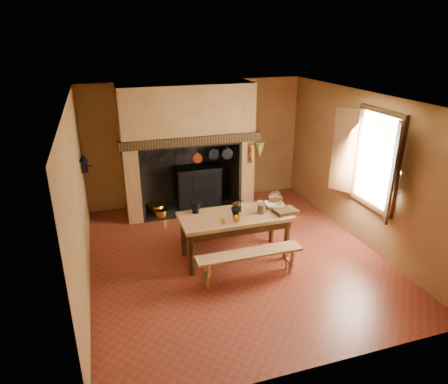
# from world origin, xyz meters

# --- Properties ---
(floor) EXTENTS (5.50, 5.50, 0.00)m
(floor) POSITION_xyz_m (0.00, 0.00, 0.00)
(floor) COLOR maroon
(floor) RESTS_ON ground
(ceiling) EXTENTS (5.50, 5.50, 0.00)m
(ceiling) POSITION_xyz_m (0.00, 0.00, 2.80)
(ceiling) COLOR silver
(ceiling) RESTS_ON back_wall
(back_wall) EXTENTS (5.00, 0.02, 2.80)m
(back_wall) POSITION_xyz_m (0.00, 2.75, 1.40)
(back_wall) COLOR olive
(back_wall) RESTS_ON floor
(wall_left) EXTENTS (0.02, 5.50, 2.80)m
(wall_left) POSITION_xyz_m (-2.50, 0.00, 1.40)
(wall_left) COLOR olive
(wall_left) RESTS_ON floor
(wall_right) EXTENTS (0.02, 5.50, 2.80)m
(wall_right) POSITION_xyz_m (2.50, 0.00, 1.40)
(wall_right) COLOR olive
(wall_right) RESTS_ON floor
(wall_front) EXTENTS (5.00, 0.02, 2.80)m
(wall_front) POSITION_xyz_m (0.00, -2.75, 1.40)
(wall_front) COLOR olive
(wall_front) RESTS_ON floor
(chimney_breast) EXTENTS (2.95, 0.96, 2.80)m
(chimney_breast) POSITION_xyz_m (-0.30, 2.31, 1.81)
(chimney_breast) COLOR olive
(chimney_breast) RESTS_ON floor
(iron_range) EXTENTS (1.12, 0.55, 1.60)m
(iron_range) POSITION_xyz_m (-0.04, 2.45, 0.48)
(iron_range) COLOR black
(iron_range) RESTS_ON floor
(hearth_pans) EXTENTS (0.51, 0.62, 0.20)m
(hearth_pans) POSITION_xyz_m (-1.05, 2.22, 0.09)
(hearth_pans) COLOR gold
(hearth_pans) RESTS_ON floor
(hanging_pans) EXTENTS (1.92, 0.29, 0.27)m
(hanging_pans) POSITION_xyz_m (-0.34, 1.81, 1.36)
(hanging_pans) COLOR black
(hanging_pans) RESTS_ON chimney_breast
(onion_string) EXTENTS (0.12, 0.10, 0.46)m
(onion_string) POSITION_xyz_m (1.00, 1.79, 1.33)
(onion_string) COLOR #B96722
(onion_string) RESTS_ON chimney_breast
(herb_bunch) EXTENTS (0.20, 0.20, 0.35)m
(herb_bunch) POSITION_xyz_m (1.18, 1.79, 1.38)
(herb_bunch) COLOR #555F2D
(herb_bunch) RESTS_ON chimney_breast
(window) EXTENTS (0.39, 1.75, 1.76)m
(window) POSITION_xyz_m (2.35, -0.40, 1.70)
(window) COLOR white
(window) RESTS_ON wall_right
(wall_coffee_mill) EXTENTS (0.23, 0.16, 0.31)m
(wall_coffee_mill) POSITION_xyz_m (-2.42, 1.55, 1.52)
(wall_coffee_mill) COLOR black
(wall_coffee_mill) RESTS_ON wall_left
(work_table) EXTENTS (1.92, 0.85, 0.83)m
(work_table) POSITION_xyz_m (-0.01, -0.04, 0.70)
(work_table) COLOR #A1754A
(work_table) RESTS_ON floor
(bench_front) EXTENTS (1.75, 0.31, 0.49)m
(bench_front) POSITION_xyz_m (-0.01, -0.75, 0.37)
(bench_front) COLOR #A1754A
(bench_front) RESTS_ON floor
(bench_back) EXTENTS (1.57, 0.27, 0.44)m
(bench_back) POSITION_xyz_m (-0.01, 0.66, 0.33)
(bench_back) COLOR #A1754A
(bench_back) RESTS_ON floor
(mortar_large) EXTENTS (0.21, 0.21, 0.35)m
(mortar_large) POSITION_xyz_m (-0.64, 0.25, 0.95)
(mortar_large) COLOR black
(mortar_large) RESTS_ON work_table
(mortar_small) EXTENTS (0.17, 0.17, 0.28)m
(mortar_small) POSITION_xyz_m (-0.03, -0.13, 0.93)
(mortar_small) COLOR black
(mortar_small) RESTS_ON work_table
(coffee_grinder) EXTENTS (0.19, 0.15, 0.21)m
(coffee_grinder) POSITION_xyz_m (0.07, 0.10, 0.91)
(coffee_grinder) COLOR #3B2713
(coffee_grinder) RESTS_ON work_table
(brass_mug_a) EXTENTS (0.10, 0.10, 0.08)m
(brass_mug_a) POSITION_xyz_m (-0.32, -0.31, 0.87)
(brass_mug_a) COLOR gold
(brass_mug_a) RESTS_ON work_table
(brass_mug_b) EXTENTS (0.08, 0.08, 0.08)m
(brass_mug_b) POSITION_xyz_m (0.09, 0.28, 0.87)
(brass_mug_b) COLOR gold
(brass_mug_b) RESTS_ON work_table
(mixing_bowl) EXTENTS (0.38, 0.38, 0.08)m
(mixing_bowl) POSITION_xyz_m (0.76, 0.03, 0.87)
(mixing_bowl) COLOR #B8B28D
(mixing_bowl) RESTS_ON work_table
(stoneware_crock) EXTENTS (0.14, 0.14, 0.16)m
(stoneware_crock) POSITION_xyz_m (0.45, -0.10, 0.91)
(stoneware_crock) COLOR brown
(stoneware_crock) RESTS_ON work_table
(glass_jar) EXTENTS (0.10, 0.10, 0.15)m
(glass_jar) POSITION_xyz_m (0.49, 0.07, 0.91)
(glass_jar) COLOR beige
(glass_jar) RESTS_ON work_table
(wicker_basket) EXTENTS (0.29, 0.24, 0.24)m
(wicker_basket) POSITION_xyz_m (0.85, 0.23, 0.91)
(wicker_basket) COLOR #472415
(wicker_basket) RESTS_ON work_table
(wooden_tray) EXTENTS (0.42, 0.32, 0.07)m
(wooden_tray) POSITION_xyz_m (0.85, -0.23, 0.87)
(wooden_tray) COLOR #3B2713
(wooden_tray) RESTS_ON work_table
(brass_cup) EXTENTS (0.17, 0.17, 0.11)m
(brass_cup) POSITION_xyz_m (-0.07, -0.32, 0.89)
(brass_cup) COLOR gold
(brass_cup) RESTS_ON work_table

